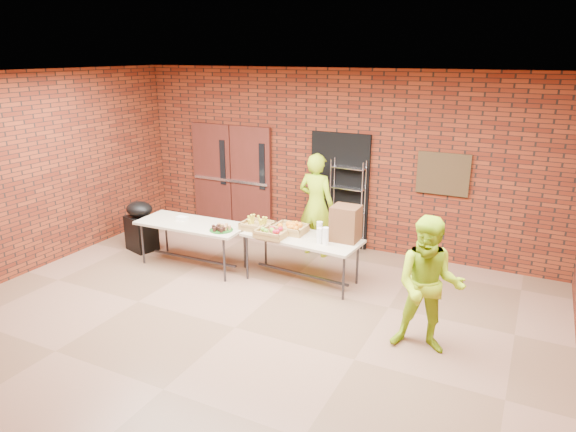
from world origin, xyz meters
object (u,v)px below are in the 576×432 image
object	(u,v)px
covered_grill	(141,226)
volunteer_woman	(316,205)
table_left	(192,226)
coffee_dispenser	(346,223)
wire_rack	(347,206)
volunteer_man	(429,286)
table_right	(302,240)

from	to	relation	value
covered_grill	volunteer_woman	distance (m)	3.20
table_left	coffee_dispenser	distance (m)	2.60
wire_rack	coffee_dispenser	world-z (taller)	wire_rack
wire_rack	volunteer_woman	bearing A→B (deg)	-126.78
coffee_dispenser	volunteer_man	size ratio (longest dim) A/B	0.32
wire_rack	table_left	distance (m)	2.76
wire_rack	volunteer_woman	xyz separation A→B (m)	(-0.40, -0.47, 0.08)
table_right	volunteer_man	bearing A→B (deg)	-22.25
table_left	covered_grill	world-z (taller)	covered_grill
table_left	covered_grill	xyz separation A→B (m)	(-1.29, 0.18, -0.24)
table_left	coffee_dispenser	world-z (taller)	coffee_dispenser
wire_rack	volunteer_woman	size ratio (longest dim) A/B	0.91
table_right	coffee_dispenser	bearing A→B (deg)	18.17
table_right	volunteer_man	world-z (taller)	volunteer_man
table_right	volunteer_woman	bearing A→B (deg)	107.60
volunteer_woman	table_left	bearing A→B (deg)	46.44
table_right	volunteer_woman	world-z (taller)	volunteer_woman
volunteer_woman	wire_rack	bearing A→B (deg)	-124.40
table_right	table_left	bearing A→B (deg)	-168.25
table_left	volunteer_man	size ratio (longest dim) A/B	1.11
coffee_dispenser	volunteer_woman	distance (m)	1.36
covered_grill	table_right	bearing A→B (deg)	17.49
wire_rack	covered_grill	world-z (taller)	wire_rack
table_right	volunteer_man	distance (m)	2.42
coffee_dispenser	volunteer_man	bearing A→B (deg)	-39.64
table_right	covered_grill	size ratio (longest dim) A/B	2.07
table_right	volunteer_woman	xyz separation A→B (m)	(-0.27, 1.16, 0.23)
covered_grill	volunteer_woman	xyz separation A→B (m)	(2.92, 1.21, 0.46)
table_left	wire_rack	bearing A→B (deg)	40.98
wire_rack	table_right	world-z (taller)	wire_rack
coffee_dispenser	wire_rack	bearing A→B (deg)	109.18
coffee_dispenser	covered_grill	world-z (taller)	coffee_dispenser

